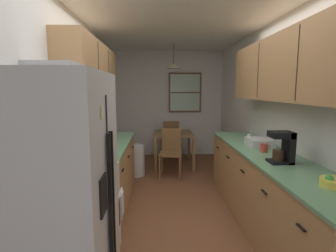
% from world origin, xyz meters
% --- Properties ---
extents(ground_plane, '(12.00, 12.00, 0.00)m').
position_xyz_m(ground_plane, '(0.00, 1.00, 0.00)').
color(ground_plane, brown).
extents(wall_left, '(0.10, 9.00, 2.55)m').
position_xyz_m(wall_left, '(-1.35, 1.00, 1.27)').
color(wall_left, silver).
rests_on(wall_left, ground).
extents(wall_right, '(0.10, 9.00, 2.55)m').
position_xyz_m(wall_right, '(1.35, 1.00, 1.27)').
color(wall_right, silver).
rests_on(wall_right, ground).
extents(wall_back, '(4.40, 0.10, 2.55)m').
position_xyz_m(wall_back, '(0.00, 3.65, 1.27)').
color(wall_back, silver).
rests_on(wall_back, ground).
extents(ceiling_slab, '(4.40, 9.00, 0.08)m').
position_xyz_m(ceiling_slab, '(0.00, 1.00, 2.59)').
color(ceiling_slab, white).
extents(refrigerator, '(0.74, 0.78, 1.74)m').
position_xyz_m(refrigerator, '(-0.95, -1.23, 0.87)').
color(refrigerator, silver).
rests_on(refrigerator, ground).
extents(stove_range, '(0.66, 0.63, 1.10)m').
position_xyz_m(stove_range, '(-0.99, -0.50, 0.47)').
color(stove_range, white).
rests_on(stove_range, ground).
extents(microwave_over_range, '(0.39, 0.61, 0.36)m').
position_xyz_m(microwave_over_range, '(-1.11, -0.50, 1.67)').
color(microwave_over_range, silver).
extents(counter_left, '(0.64, 1.88, 0.90)m').
position_xyz_m(counter_left, '(-1.00, 0.76, 0.45)').
color(counter_left, '#A87A4C').
rests_on(counter_left, ground).
extents(upper_cabinets_left, '(0.33, 1.96, 0.71)m').
position_xyz_m(upper_cabinets_left, '(-1.14, 0.71, 1.86)').
color(upper_cabinets_left, '#A87A4C').
extents(counter_right, '(0.64, 3.12, 0.90)m').
position_xyz_m(counter_right, '(1.00, 0.05, 0.45)').
color(counter_right, '#A87A4C').
rests_on(counter_right, ground).
extents(upper_cabinets_right, '(0.33, 2.80, 0.73)m').
position_xyz_m(upper_cabinets_right, '(1.14, 0.00, 1.86)').
color(upper_cabinets_right, '#A87A4C').
extents(dining_table, '(0.81, 0.86, 0.72)m').
position_xyz_m(dining_table, '(0.05, 2.61, 0.61)').
color(dining_table, brown).
rests_on(dining_table, ground).
extents(dining_chair_near, '(0.45, 0.45, 0.90)m').
position_xyz_m(dining_chair_near, '(-0.04, 1.97, 0.50)').
color(dining_chair_near, brown).
rests_on(dining_chair_near, ground).
extents(dining_chair_far, '(0.43, 0.43, 0.90)m').
position_xyz_m(dining_chair_far, '(0.02, 3.25, 0.50)').
color(dining_chair_far, brown).
rests_on(dining_chair_far, ground).
extents(pendant_light, '(0.30, 0.30, 0.50)m').
position_xyz_m(pendant_light, '(0.05, 2.61, 2.10)').
color(pendant_light, black).
extents(back_window, '(0.80, 0.05, 0.96)m').
position_xyz_m(back_window, '(0.39, 3.58, 1.55)').
color(back_window, brown).
extents(trash_bin, '(0.33, 0.33, 0.58)m').
position_xyz_m(trash_bin, '(-0.70, 2.03, 0.29)').
color(trash_bin, silver).
rests_on(trash_bin, ground).
extents(storage_canister, '(0.12, 0.12, 0.17)m').
position_xyz_m(storage_canister, '(-1.00, 0.00, 0.98)').
color(storage_canister, '#D84C19').
rests_on(storage_canister, counter_left).
extents(dish_towel, '(0.02, 0.16, 0.24)m').
position_xyz_m(dish_towel, '(-0.64, -0.34, 0.50)').
color(dish_towel, white).
extents(coffee_maker, '(0.22, 0.18, 0.32)m').
position_xyz_m(coffee_maker, '(0.97, -0.32, 1.07)').
color(coffee_maker, black).
rests_on(coffee_maker, counter_right).
extents(mug_by_coffeemaker, '(0.11, 0.07, 0.10)m').
position_xyz_m(mug_by_coffeemaker, '(1.04, 0.83, 0.95)').
color(mug_by_coffeemaker, white).
rests_on(mug_by_coffeemaker, counter_right).
extents(mug_spare, '(0.12, 0.08, 0.10)m').
position_xyz_m(mug_spare, '(0.97, 0.15, 0.95)').
color(mug_spare, '#BF3F33').
rests_on(mug_spare, counter_right).
extents(fruit_bowl, '(0.22, 0.22, 0.09)m').
position_xyz_m(fruit_bowl, '(1.06, -0.97, 0.94)').
color(fruit_bowl, '#E5D14C').
rests_on(fruit_bowl, counter_right).
extents(dish_rack, '(0.28, 0.34, 0.10)m').
position_xyz_m(dish_rack, '(1.03, 0.45, 0.95)').
color(dish_rack, silver).
rests_on(dish_rack, counter_right).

